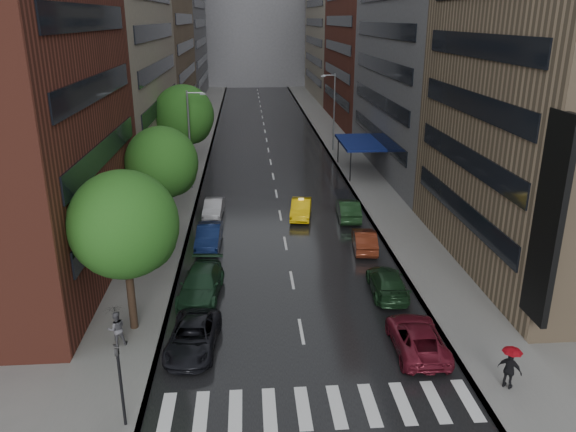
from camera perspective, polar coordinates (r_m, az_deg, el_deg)
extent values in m
plane|color=gray|center=(26.20, 2.24, -16.16)|extent=(220.00, 220.00, 0.00)
cube|color=black|center=(72.79, -2.13, 7.41)|extent=(14.00, 140.00, 0.01)
cube|color=gray|center=(73.02, -9.27, 7.26)|extent=(4.00, 140.00, 0.15)
cube|color=gray|center=(73.65, 4.94, 7.55)|extent=(4.00, 140.00, 0.15)
cube|color=silver|center=(24.73, -12.24, -19.11)|extent=(0.55, 2.80, 0.01)
cube|color=silver|center=(24.57, -8.82, -19.15)|extent=(0.55, 2.80, 0.01)
cube|color=silver|center=(24.48, -5.36, -19.14)|extent=(0.55, 2.80, 0.01)
cube|color=silver|center=(24.48, -1.90, -19.05)|extent=(0.55, 2.80, 0.01)
cube|color=silver|center=(24.56, 1.55, -18.91)|extent=(0.55, 2.80, 0.01)
cube|color=silver|center=(24.71, 4.97, -18.70)|extent=(0.55, 2.80, 0.01)
cube|color=silver|center=(24.95, 8.32, -18.43)|extent=(0.55, 2.80, 0.01)
cube|color=silver|center=(25.26, 11.58, -18.12)|extent=(0.55, 2.80, 0.01)
cube|color=silver|center=(25.64, 14.75, -17.76)|extent=(0.55, 2.80, 0.01)
cube|color=silver|center=(26.09, 17.80, -17.36)|extent=(0.55, 2.80, 0.01)
cube|color=maroon|center=(35.47, -25.58, 14.02)|extent=(8.00, 20.00, 26.00)
cube|color=#937A5B|center=(86.14, -13.05, 16.21)|extent=(8.00, 28.00, 22.00)
cube|color=#937A5B|center=(37.49, 24.90, 17.41)|extent=(8.00, 20.00, 30.00)
cube|color=slate|center=(59.85, 13.36, 15.89)|extent=(8.00, 28.00, 24.00)
cube|color=gray|center=(116.47, 4.71, 18.84)|extent=(8.00, 32.00, 28.00)
cube|color=black|center=(28.25, 24.93, -0.46)|extent=(0.30, 2.20, 10.00)
cube|color=slate|center=(139.15, -3.36, 19.80)|extent=(40.00, 14.00, 32.00)
cylinder|color=#382619|center=(29.60, -15.70, -7.19)|extent=(0.40, 0.40, 4.67)
sphere|color=#1E5116|center=(28.25, -16.34, -0.82)|extent=(5.33, 5.33, 5.33)
cylinder|color=#382619|center=(41.60, -12.37, 0.81)|extent=(0.40, 0.40, 4.50)
sphere|color=#1E5116|center=(40.67, -12.71, 5.32)|extent=(5.14, 5.14, 5.14)
cylinder|color=#382619|center=(56.66, -10.30, 6.24)|extent=(0.40, 0.40, 5.10)
sphere|color=#1E5116|center=(55.93, -10.54, 10.05)|extent=(5.83, 5.83, 5.83)
imported|color=yellow|center=(45.22, 1.33, 0.76)|extent=(2.20, 4.59, 1.45)
imported|color=black|center=(28.13, -9.64, -12.01)|extent=(2.71, 5.14, 1.38)
imported|color=#183621|center=(32.92, -8.82, -6.83)|extent=(2.72, 5.62, 1.58)
imported|color=#0E1B43|center=(39.79, -8.04, -2.06)|extent=(1.80, 4.70, 1.53)
imported|color=#A4A3A9|center=(45.88, -7.56, 0.81)|extent=(1.69, 4.22, 1.36)
imported|color=maroon|center=(28.38, 12.96, -11.93)|extent=(2.47, 5.10, 1.40)
imported|color=#17331B|center=(33.39, 10.06, -6.67)|extent=(2.24, 4.95, 1.41)
imported|color=#5E2312|center=(39.28, 7.77, -2.42)|extent=(1.92, 4.43, 1.42)
imported|color=black|center=(45.15, 6.15, 0.68)|extent=(1.94, 4.82, 1.56)
imported|color=#535258|center=(28.91, -17.02, -10.89)|extent=(1.06, 0.95, 1.80)
imported|color=black|center=(28.55, -17.17, -9.59)|extent=(0.96, 0.98, 0.88)
imported|color=black|center=(26.65, 21.59, -14.35)|extent=(1.03, 1.03, 1.76)
imported|color=red|center=(26.24, 21.80, -12.94)|extent=(0.82, 0.82, 0.72)
cylinder|color=black|center=(23.47, -16.55, -16.60)|extent=(0.12, 0.12, 3.20)
imported|color=black|center=(22.69, -16.89, -13.73)|extent=(0.18, 0.15, 0.90)
cylinder|color=gray|center=(52.49, -9.96, 7.56)|extent=(0.18, 0.18, 9.00)
cube|color=gray|center=(51.68, -8.66, 12.17)|extent=(0.50, 0.22, 0.16)
cylinder|color=gray|center=(67.77, 4.70, 10.44)|extent=(0.18, 0.18, 9.00)
cube|color=gray|center=(67.04, 3.58, 13.99)|extent=(0.50, 0.22, 0.16)
cube|color=navy|center=(58.57, 7.31, 7.42)|extent=(4.00, 8.00, 0.25)
cylinder|color=black|center=(54.98, 6.37, 5.06)|extent=(0.12, 0.12, 3.00)
cylinder|color=black|center=(62.26, 5.12, 6.81)|extent=(0.12, 0.12, 3.00)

